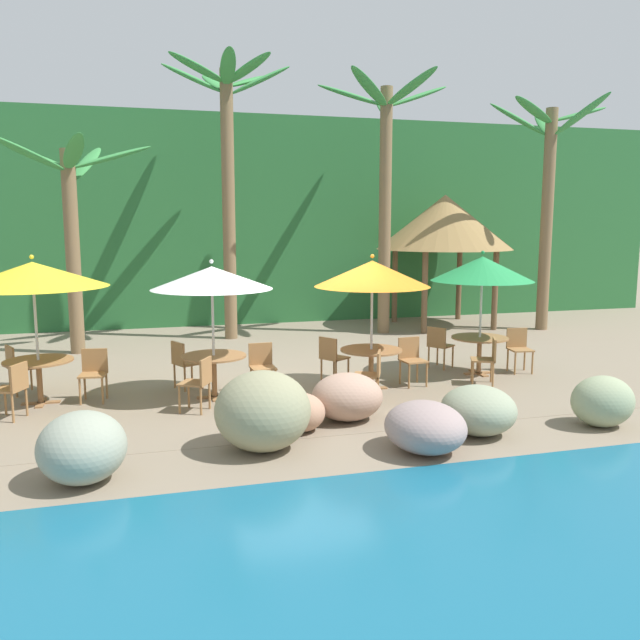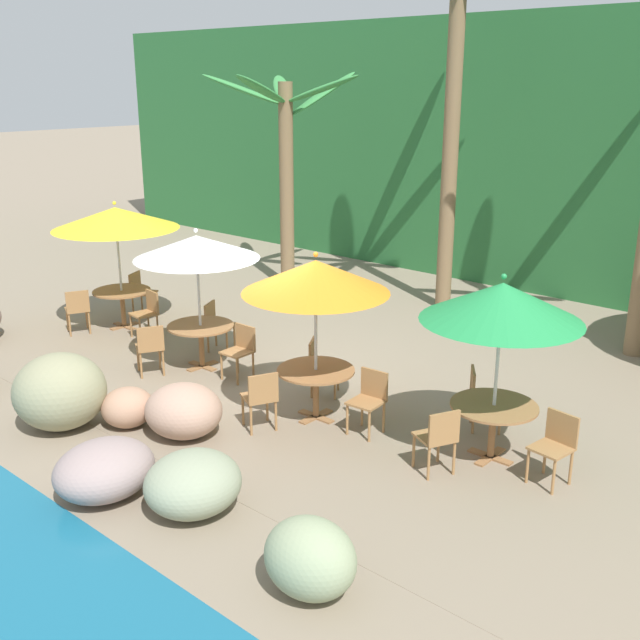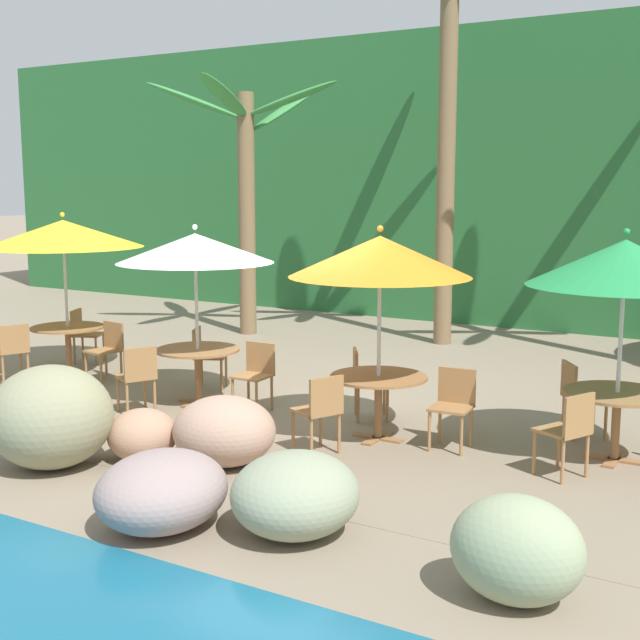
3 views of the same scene
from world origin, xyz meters
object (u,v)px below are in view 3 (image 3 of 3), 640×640
Objects in this scene: chair_yellow_inland at (83,332)px; chair_white_inland at (205,353)px; umbrella_white at (195,248)px; chair_green_inland at (578,394)px; chair_white_seaward at (256,371)px; palm_tree_nearest at (247,163)px; chair_yellow_seaward at (108,347)px; chair_orange_inland at (364,378)px; dining_table_white at (198,358)px; umbrella_green at (625,263)px; dining_table_yellow at (68,335)px; chair_white_left at (138,374)px; palm_tree_second at (448,78)px; chair_orange_seaward at (454,402)px; umbrella_orange at (380,257)px; chair_yellow_left at (13,348)px; dining_table_green at (617,404)px; chair_orange_left at (321,408)px; dining_table_orange at (378,387)px; chair_green_left at (569,428)px.

chair_yellow_inland is 2.82m from chair_white_inland.
umbrella_white reaches higher than chair_green_inland.
palm_tree_nearest reaches higher than chair_white_seaward.
chair_yellow_seaward is 4.18m from chair_orange_inland.
dining_table_white is 0.86m from chair_white_seaward.
chair_yellow_inland is 1.00× the size of chair_white_inland.
umbrella_white is at bearing -167.76° from chair_green_inland.
umbrella_green is (8.49, -0.75, 1.56)m from chair_yellow_inland.
dining_table_yellow is at bearing -93.26° from palm_tree_nearest.
palm_tree_second reaches higher than chair_white_left.
chair_orange_inland is (-1.37, 0.51, 0.00)m from chair_orange_seaward.
umbrella_orange is (3.22, -0.94, 1.57)m from chair_white_inland.
chair_green_inland is at bearing 10.53° from chair_yellow_left.
chair_orange_left is at bearing -153.19° from dining_table_green.
chair_green_inland is at bearing -52.39° from palm_tree_second.
umbrella_white reaches higher than dining_table_yellow.
chair_orange_inland is at bearing 13.78° from chair_white_seaward.
dining_table_orange is at bearing -6.18° from dining_table_yellow.
chair_white_inland is at bearing 122.44° from dining_table_white.
dining_table_white is (3.26, -1.12, 0.10)m from chair_yellow_inland.
chair_white_seaward is 3.93m from chair_green_inland.
chair_orange_left is at bearing -22.43° from dining_table_white.
chair_white_seaward is 6.94m from palm_tree_second.
chair_white_left is at bearing -169.36° from umbrella_orange.
dining_table_orange is (6.01, -1.33, 0.10)m from chair_yellow_inland.
chair_white_left is 0.36× the size of umbrella_orange.
chair_yellow_inland is 8.35m from chair_green_left.
chair_white_left is 5.28m from chair_green_left.
chair_white_left is 0.18× the size of palm_tree_nearest.
chair_yellow_seaward and chair_white_seaward have the same top height.
chair_yellow_inland is 7.55m from palm_tree_second.
umbrella_orange reaches higher than chair_white_left.
chair_orange_seaward is at bearing -4.27° from chair_yellow_seaward.
umbrella_orange is 0.35× the size of palm_tree_second.
chair_yellow_inland is at bearing 161.04° from dining_table_white.
umbrella_green is at bearing 13.25° from dining_table_orange.
chair_white_left is at bearing -168.19° from umbrella_green.
chair_yellow_left is 6.68m from chair_orange_seaward.
palm_tree_nearest is (-2.25, 5.54, 2.74)m from chair_white_left.
chair_green_inland is (5.13, 0.29, 0.00)m from chair_white_inland.
dining_table_white is 1.26× the size of chair_white_seaward.
chair_orange_left is 0.13× the size of palm_tree_second.
umbrella_orange is at bearing -6.90° from chair_yellow_seaward.
umbrella_green reaches higher than chair_orange_left.
dining_table_green is at bearing 70.95° from chair_green_left.
chair_white_seaward is 4.39m from dining_table_green.
chair_white_inland reaches higher than dining_table_green.
chair_white_left is at bearing 175.29° from chair_orange_left.
dining_table_orange is at bearing -4.47° from dining_table_white.
umbrella_white is at bearing -57.56° from chair_white_inland.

